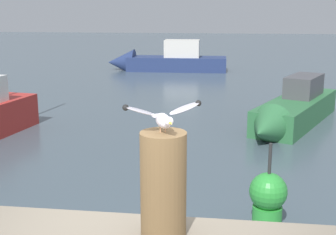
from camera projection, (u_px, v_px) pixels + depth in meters
The scene contains 5 objects.
mooring_post at pixel (163, 185), 3.34m from camera, with size 0.34×0.34×0.78m, color brown.
seagull at pixel (163, 117), 3.22m from camera, with size 0.55×0.38×0.22m.
boat_green at pixel (292, 111), 12.86m from camera, with size 3.20×5.38×1.45m.
boat_navy at pixel (162, 61), 24.52m from camera, with size 6.34×1.74×1.94m.
channel_buoy at pixel (268, 198), 6.82m from camera, with size 0.56×0.56×1.33m.
Camera 1 is at (0.66, -3.43, 3.20)m, focal length 49.42 mm.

